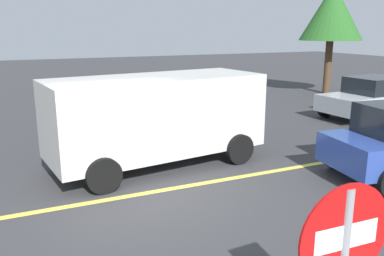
# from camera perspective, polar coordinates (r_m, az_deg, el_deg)

# --- Properties ---
(ground_plane) EXTENTS (80.00, 80.00, 0.00)m
(ground_plane) POSITION_cam_1_polar(r_m,az_deg,el_deg) (8.37, -9.30, -9.60)
(ground_plane) COLOR #38383A
(lane_marking_centre) EXTENTS (28.00, 0.16, 0.01)m
(lane_marking_centre) POSITION_cam_1_polar(r_m,az_deg,el_deg) (9.51, 8.51, -6.59)
(lane_marking_centre) COLOR #E0D14C
(white_van) EXTENTS (5.42, 2.80, 2.20)m
(white_van) POSITION_cam_1_polar(r_m,az_deg,el_deg) (9.84, -4.88, 1.87)
(white_van) COLOR silver
(white_van) RESTS_ON ground_plane
(car_silver_crossing) EXTENTS (4.15, 2.17, 1.54)m
(car_silver_crossing) POSITION_cam_1_polar(r_m,az_deg,el_deg) (16.73, 24.08, 4.00)
(car_silver_crossing) COLOR #B7BABF
(car_silver_crossing) RESTS_ON ground_plane
(tree_left_verge) EXTENTS (3.12, 3.12, 5.50)m
(tree_left_verge) POSITION_cam_1_polar(r_m,az_deg,el_deg) (22.04, 19.24, 15.18)
(tree_left_verge) COLOR #513823
(tree_left_verge) RESTS_ON ground_plane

